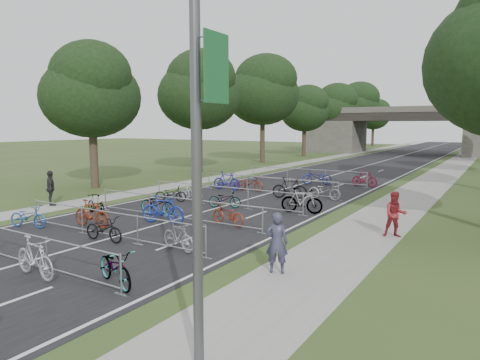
% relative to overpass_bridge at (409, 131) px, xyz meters
% --- Properties ---
extents(road, '(11.00, 140.00, 0.01)m').
position_rel_overpass_bridge_xyz_m(road, '(0.00, -15.00, -3.53)').
color(road, black).
rests_on(road, ground).
extents(sidewalk_right, '(3.00, 140.00, 0.01)m').
position_rel_overpass_bridge_xyz_m(sidewalk_right, '(8.00, -15.00, -3.53)').
color(sidewalk_right, gray).
rests_on(sidewalk_right, ground).
extents(sidewalk_left, '(2.00, 140.00, 0.01)m').
position_rel_overpass_bridge_xyz_m(sidewalk_left, '(-7.50, -15.00, -3.53)').
color(sidewalk_left, gray).
rests_on(sidewalk_left, ground).
extents(lane_markings, '(0.12, 140.00, 0.00)m').
position_rel_overpass_bridge_xyz_m(lane_markings, '(0.00, -15.00, -3.53)').
color(lane_markings, silver).
rests_on(lane_markings, ground).
extents(overpass_bridge, '(31.00, 8.00, 7.05)m').
position_rel_overpass_bridge_xyz_m(overpass_bridge, '(0.00, 0.00, 0.00)').
color(overpass_bridge, '#484540').
rests_on(overpass_bridge, ground).
extents(lamppost, '(0.61, 0.65, 8.21)m').
position_rel_overpass_bridge_xyz_m(lamppost, '(8.33, -63.00, 0.75)').
color(lamppost, '#4C4C51').
rests_on(lamppost, ground).
extents(tree_left_0, '(6.72, 6.72, 10.25)m').
position_rel_overpass_bridge_xyz_m(tree_left_0, '(-11.39, -49.07, 2.96)').
color(tree_left_0, '#33261C').
rests_on(tree_left_0, ground).
extents(tree_left_1, '(7.56, 7.56, 11.53)m').
position_rel_overpass_bridge_xyz_m(tree_left_1, '(-11.39, -37.07, 3.77)').
color(tree_left_1, '#33261C').
rests_on(tree_left_1, ground).
extents(tree_left_2, '(8.40, 8.40, 12.81)m').
position_rel_overpass_bridge_xyz_m(tree_left_2, '(-11.39, -25.07, 4.58)').
color(tree_left_2, '#33261C').
rests_on(tree_left_2, ground).
extents(tree_left_3, '(6.72, 6.72, 10.25)m').
position_rel_overpass_bridge_xyz_m(tree_left_3, '(-11.39, -13.07, 2.96)').
color(tree_left_3, '#33261C').
rests_on(tree_left_3, ground).
extents(tree_left_4, '(7.56, 7.56, 11.53)m').
position_rel_overpass_bridge_xyz_m(tree_left_4, '(-11.39, -1.07, 3.77)').
color(tree_left_4, '#33261C').
rests_on(tree_left_4, ground).
extents(tree_left_5, '(8.40, 8.40, 12.81)m').
position_rel_overpass_bridge_xyz_m(tree_left_5, '(-11.39, 10.93, 4.58)').
color(tree_left_5, '#33261C').
rests_on(tree_left_5, ground).
extents(tree_left_6, '(6.72, 6.72, 10.25)m').
position_rel_overpass_bridge_xyz_m(tree_left_6, '(-11.39, 22.93, 2.96)').
color(tree_left_6, '#33261C').
rests_on(tree_left_6, ground).
extents(barrier_row_1, '(9.70, 0.08, 1.10)m').
position_rel_overpass_bridge_xyz_m(barrier_row_1, '(0.00, -61.40, -2.99)').
color(barrier_row_1, '#A6A8AE').
rests_on(barrier_row_1, ground).
extents(barrier_row_2, '(9.70, 0.08, 1.10)m').
position_rel_overpass_bridge_xyz_m(barrier_row_2, '(0.00, -57.80, -2.99)').
color(barrier_row_2, '#A6A8AE').
rests_on(barrier_row_2, ground).
extents(barrier_row_3, '(9.70, 0.08, 1.10)m').
position_rel_overpass_bridge_xyz_m(barrier_row_3, '(0.00, -54.00, -2.99)').
color(barrier_row_3, '#A6A8AE').
rests_on(barrier_row_3, ground).
extents(barrier_row_4, '(9.70, 0.08, 1.10)m').
position_rel_overpass_bridge_xyz_m(barrier_row_4, '(0.00, -50.00, -2.99)').
color(barrier_row_4, '#A6A8AE').
rests_on(barrier_row_4, ground).
extents(barrier_row_5, '(9.70, 0.08, 1.10)m').
position_rel_overpass_bridge_xyz_m(barrier_row_5, '(0.00, -45.00, -2.99)').
color(barrier_row_5, '#A6A8AE').
rests_on(barrier_row_5, ground).
extents(barrier_row_6, '(9.70, 0.08, 1.10)m').
position_rel_overpass_bridge_xyz_m(barrier_row_6, '(0.00, -39.00, -2.99)').
color(barrier_row_6, '#A6A8AE').
rests_on(barrier_row_6, ground).
extents(bike_6, '(2.00, 0.73, 1.17)m').
position_rel_overpass_bridge_xyz_m(bike_6, '(1.55, -61.80, -2.95)').
color(bike_6, '#A5A5AD').
rests_on(bike_6, ground).
extents(bike_7, '(2.06, 1.28, 1.02)m').
position_rel_overpass_bridge_xyz_m(bike_7, '(3.95, -61.01, -3.02)').
color(bike_7, '#A6A8AE').
rests_on(bike_7, ground).
extents(bike_8, '(1.91, 1.08, 0.95)m').
position_rel_overpass_bridge_xyz_m(bike_8, '(-4.30, -58.37, -3.06)').
color(bike_8, '#1C479D').
rests_on(bike_8, ground).
extents(bike_9, '(1.99, 0.69, 1.18)m').
position_rel_overpass_bridge_xyz_m(bike_9, '(-2.07, -56.92, -2.95)').
color(bike_9, maroon).
rests_on(bike_9, ground).
extents(bike_10, '(1.84, 0.70, 0.95)m').
position_rel_overpass_bridge_xyz_m(bike_10, '(0.16, -58.16, -3.06)').
color(bike_10, black).
rests_on(bike_10, ground).
extents(bike_11, '(1.72, 0.83, 1.00)m').
position_rel_overpass_bridge_xyz_m(bike_11, '(3.27, -57.60, -3.03)').
color(bike_11, '#9F9EA5').
rests_on(bike_11, ground).
extents(bike_12, '(1.68, 0.78, 0.97)m').
position_rel_overpass_bridge_xyz_m(bike_12, '(-4.15, -54.97, -3.05)').
color(bike_12, '#A6A8AE').
rests_on(bike_12, ground).
extents(bike_13, '(2.02, 0.82, 1.04)m').
position_rel_overpass_bridge_xyz_m(bike_13, '(-1.51, -53.47, -3.02)').
color(bike_13, '#A6A8AE').
rests_on(bike_13, ground).
extents(bike_14, '(2.15, 1.06, 1.25)m').
position_rel_overpass_bridge_xyz_m(bike_14, '(-0.00, -54.75, -2.91)').
color(bike_14, '#1D34A0').
rests_on(bike_14, ground).
extents(bike_15, '(1.93, 0.99, 0.96)m').
position_rel_overpass_bridge_xyz_m(bike_15, '(2.64, -53.55, -3.05)').
color(bike_15, maroon).
rests_on(bike_15, ground).
extents(bike_16, '(1.81, 1.45, 0.92)m').
position_rel_overpass_bridge_xyz_m(bike_16, '(-3.26, -50.52, -3.07)').
color(bike_16, black).
rests_on(bike_16, ground).
extents(bike_17, '(1.78, 0.72, 1.04)m').
position_rel_overpass_bridge_xyz_m(bike_17, '(-2.52, -49.52, -3.01)').
color(bike_17, '#B1B1B9').
rests_on(bike_17, ground).
extents(bike_18, '(1.82, 1.13, 0.90)m').
position_rel_overpass_bridge_xyz_m(bike_18, '(0.28, -50.29, -3.08)').
color(bike_18, '#A6A8AE').
rests_on(bike_18, ground).
extents(bike_19, '(2.14, 0.94, 1.25)m').
position_rel_overpass_bridge_xyz_m(bike_19, '(4.30, -49.49, -2.91)').
color(bike_19, '#A6A8AE').
rests_on(bike_19, ground).
extents(bike_20, '(2.08, 0.68, 1.23)m').
position_rel_overpass_bridge_xyz_m(bike_20, '(-3.11, -45.04, -2.92)').
color(bike_20, navy).
rests_on(bike_20, ground).
extents(bike_21, '(1.97, 0.74, 1.02)m').
position_rel_overpass_bridge_xyz_m(bike_21, '(-1.56, -44.58, -3.02)').
color(bike_21, maroon).
rests_on(bike_21, ground).
extents(bike_22, '(2.16, 1.03, 1.25)m').
position_rel_overpass_bridge_xyz_m(bike_22, '(1.96, -45.93, -2.91)').
color(bike_22, black).
rests_on(bike_22, ground).
extents(bike_23, '(2.03, 0.77, 1.05)m').
position_rel_overpass_bridge_xyz_m(bike_23, '(3.82, -45.14, -3.01)').
color(bike_23, '#9B99A1').
rests_on(bike_23, ground).
extents(bike_26, '(2.23, 1.61, 1.12)m').
position_rel_overpass_bridge_xyz_m(bike_26, '(1.05, -39.39, -2.97)').
color(bike_26, '#1B2A99').
rests_on(bike_26, ground).
extents(bike_27, '(1.91, 0.74, 1.12)m').
position_rel_overpass_bridge_xyz_m(bike_27, '(4.30, -38.62, -2.97)').
color(bike_27, maroon).
rests_on(bike_27, ground).
extents(pedestrian_a, '(0.77, 0.65, 1.81)m').
position_rel_overpass_bridge_xyz_m(pedestrian_a, '(7.18, -57.82, -2.63)').
color(pedestrian_a, '#303048').
rests_on(pedestrian_a, ground).
extents(pedestrian_b, '(1.06, 0.96, 1.77)m').
position_rel_overpass_bridge_xyz_m(pedestrian_b, '(9.20, -51.76, -2.65)').
color(pedestrian_b, maroon).
rests_on(pedestrian_b, ground).
extents(pedestrian_c, '(1.19, 0.97, 1.90)m').
position_rel_overpass_bridge_xyz_m(pedestrian_c, '(-7.97, -54.78, -2.58)').
color(pedestrian_c, black).
rests_on(pedestrian_c, ground).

